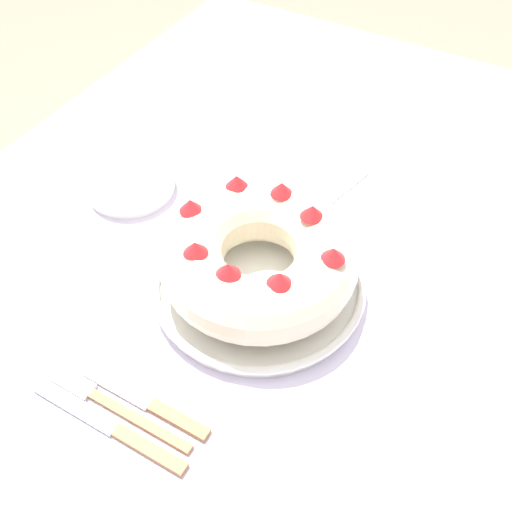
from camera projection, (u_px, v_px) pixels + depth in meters
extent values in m
plane|color=gray|center=(252.00, 504.00, 1.40)|extent=(8.00, 8.00, 0.00)
cube|color=silver|center=(249.00, 310.00, 0.84)|extent=(1.58, 1.10, 0.03)
cylinder|color=brown|center=(233.00, 148.00, 1.70)|extent=(0.06, 0.06, 0.74)
cylinder|color=white|center=(256.00, 285.00, 0.84)|extent=(0.29, 0.29, 0.01)
torus|color=white|center=(256.00, 280.00, 0.83)|extent=(0.30, 0.30, 0.01)
torus|color=beige|center=(256.00, 256.00, 0.80)|extent=(0.27, 0.27, 0.09)
cone|color=red|center=(282.00, 188.00, 0.81)|extent=(0.04, 0.04, 0.02)
cone|color=red|center=(237.00, 181.00, 0.82)|extent=(0.04, 0.04, 0.02)
cone|color=red|center=(191.00, 205.00, 0.79)|extent=(0.04, 0.04, 0.02)
cone|color=red|center=(195.00, 248.00, 0.74)|extent=(0.03, 0.03, 0.02)
cone|color=red|center=(227.00, 269.00, 0.71)|extent=(0.04, 0.04, 0.02)
cone|color=red|center=(280.00, 279.00, 0.70)|extent=(0.04, 0.04, 0.02)
cone|color=red|center=(333.00, 254.00, 0.73)|extent=(0.04, 0.04, 0.02)
cone|color=red|center=(312.00, 211.00, 0.78)|extent=(0.04, 0.04, 0.02)
cube|color=#936038|center=(139.00, 421.00, 0.71)|extent=(0.01, 0.15, 0.01)
cube|color=silver|center=(73.00, 383.00, 0.74)|extent=(0.02, 0.06, 0.01)
cube|color=#936038|center=(149.00, 450.00, 0.68)|extent=(0.02, 0.10, 0.01)
cube|color=silver|center=(76.00, 406.00, 0.72)|extent=(0.02, 0.12, 0.00)
cube|color=#936038|center=(179.00, 420.00, 0.71)|extent=(0.02, 0.08, 0.01)
cube|color=silver|center=(118.00, 386.00, 0.74)|extent=(0.02, 0.10, 0.00)
cylinder|color=white|center=(130.00, 182.00, 0.97)|extent=(0.14, 0.14, 0.03)
cube|color=white|center=(326.00, 178.00, 1.00)|extent=(0.15, 0.12, 0.00)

